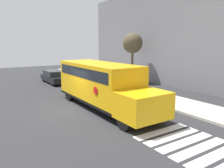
# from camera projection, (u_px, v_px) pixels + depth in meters

# --- Properties ---
(ground_plane) EXTENTS (60.00, 60.00, 0.00)m
(ground_plane) POSITION_uv_depth(u_px,v_px,m) (74.00, 109.00, 14.30)
(ground_plane) COLOR #28282B
(sidewalk_strip) EXTENTS (44.00, 3.00, 0.15)m
(sidewalk_strip) POSITION_uv_depth(u_px,v_px,m) (148.00, 95.00, 17.78)
(sidewalk_strip) COLOR #B2ADA3
(sidewalk_strip) RESTS_ON ground
(building_backdrop) EXTENTS (32.00, 4.00, 10.00)m
(building_backdrop) POSITION_uv_depth(u_px,v_px,m) (202.00, 35.00, 20.40)
(building_backdrop) COLOR slate
(building_backdrop) RESTS_ON ground
(crosswalk_stripes) EXTENTS (4.70, 3.20, 0.01)m
(crosswalk_stripes) POSITION_uv_depth(u_px,v_px,m) (199.00, 148.00, 8.83)
(crosswalk_stripes) COLOR white
(crosswalk_stripes) RESTS_ON ground
(school_bus) EXTENTS (9.23, 2.57, 2.92)m
(school_bus) POSITION_uv_depth(u_px,v_px,m) (101.00, 83.00, 14.32)
(school_bus) COLOR #EAA80F
(school_bus) RESTS_ON ground
(parked_car) EXTENTS (4.72, 1.86, 1.33)m
(parked_car) POSITION_uv_depth(u_px,v_px,m) (55.00, 77.00, 23.75)
(parked_car) COLOR black
(parked_car) RESTS_ON ground
(tree_near_sidewalk) EXTENTS (2.13, 2.13, 5.35)m
(tree_near_sidewalk) POSITION_uv_depth(u_px,v_px,m) (133.00, 44.00, 23.11)
(tree_near_sidewalk) COLOR brown
(tree_near_sidewalk) RESTS_ON ground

